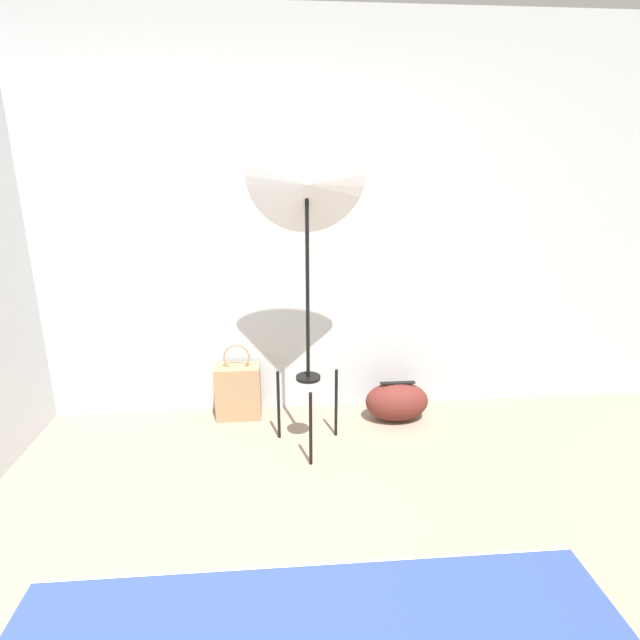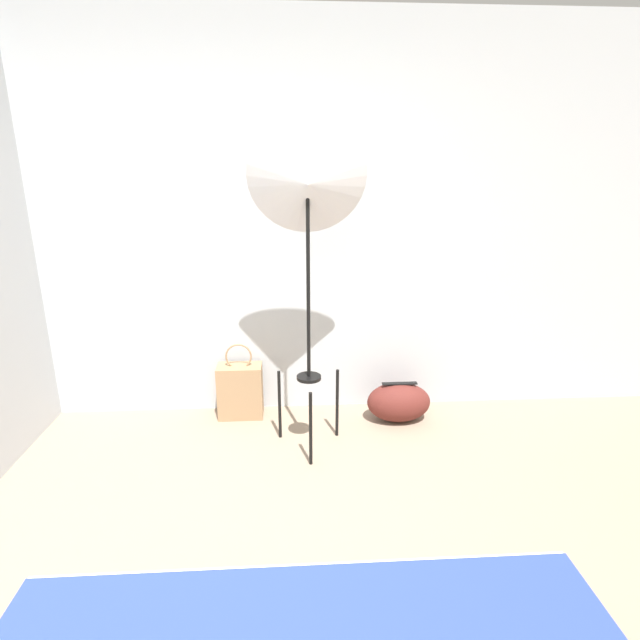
# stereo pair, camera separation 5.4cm
# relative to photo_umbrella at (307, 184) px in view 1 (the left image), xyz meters

# --- Properties ---
(wall_back) EXTENTS (8.00, 0.05, 2.60)m
(wall_back) POSITION_rel_photo_umbrella_xyz_m (-0.37, 0.56, -0.29)
(wall_back) COLOR #B7BCC1
(wall_back) RESTS_ON ground_plane
(photo_umbrella) EXTENTS (0.67, 0.39, 1.95)m
(photo_umbrella) POSITION_rel_photo_umbrella_xyz_m (0.00, 0.00, 0.00)
(photo_umbrella) COLOR black
(photo_umbrella) RESTS_ON ground_plane
(tote_bag) EXTENTS (0.31, 0.17, 0.54)m
(tote_bag) POSITION_rel_photo_umbrella_xyz_m (-0.46, 0.42, -1.39)
(tote_bag) COLOR #9E7A56
(tote_bag) RESTS_ON ground_plane
(duffel_bag) EXTENTS (0.43, 0.27, 0.28)m
(duffel_bag) POSITION_rel_photo_umbrella_xyz_m (0.62, 0.29, -1.45)
(duffel_bag) COLOR #5B231E
(duffel_bag) RESTS_ON ground_plane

